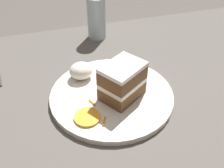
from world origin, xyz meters
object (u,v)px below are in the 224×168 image
at_px(drinking_glass, 97,21).
at_px(cake_slice, 122,81).
at_px(orange_garnish, 87,117).
at_px(cream_dollop, 81,71).
at_px(plate, 112,96).

bearing_deg(drinking_glass, cake_slice, 86.33).
bearing_deg(orange_garnish, cream_dollop, -96.71).
height_order(plate, cake_slice, cake_slice).
xyz_separation_m(cake_slice, cream_dollop, (0.08, -0.10, -0.02)).
xyz_separation_m(plate, drinking_glass, (-0.04, -0.32, 0.05)).
relative_size(plate, cake_slice, 2.48).
relative_size(orange_garnish, drinking_glass, 0.42).
height_order(plate, drinking_glass, drinking_glass).
bearing_deg(orange_garnish, drinking_glass, -107.20).
xyz_separation_m(cream_dollop, drinking_glass, (-0.10, -0.23, 0.02)).
height_order(cake_slice, cream_dollop, cake_slice).
distance_m(cream_dollop, orange_garnish, 0.15).
distance_m(plate, drinking_glass, 0.33).
distance_m(cake_slice, cream_dollop, 0.13).
height_order(orange_garnish, drinking_glass, drinking_glass).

